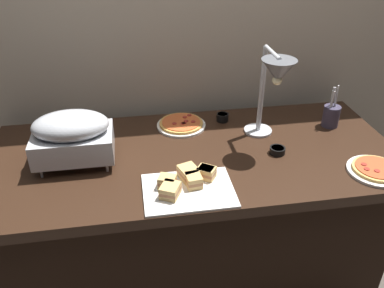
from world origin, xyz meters
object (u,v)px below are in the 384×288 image
chafing_dish (72,135)px  sauce_cup_near (222,117)px  sandwich_platter (188,184)px  pizza_plate_front (376,170)px  heat_lamp (275,78)px  utensil_holder (331,115)px  pizza_plate_center (181,124)px  sauce_cup_far (277,150)px

chafing_dish → sauce_cup_near: bearing=21.5°
sandwich_platter → sauce_cup_near: sandwich_platter is taller
pizza_plate_front → heat_lamp: bearing=144.2°
heat_lamp → utensil_holder: heat_lamp is taller
heat_lamp → sauce_cup_near: (-0.15, 0.29, -0.32)m
chafing_dish → utensil_holder: size_ratio=1.51×
pizza_plate_center → sauce_cup_far: same height
chafing_dish → pizza_plate_center: chafing_dish is taller
chafing_dish → heat_lamp: bearing=-0.0°
chafing_dish → pizza_plate_front: (1.28, -0.28, -0.13)m
chafing_dish → pizza_plate_front: chafing_dish is taller
pizza_plate_front → pizza_plate_center: 0.94m
pizza_plate_center → sandwich_platter: size_ratio=0.69×
utensil_holder → pizza_plate_center: bearing=171.4°
sandwich_platter → sauce_cup_far: bearing=23.5°
heat_lamp → sandwich_platter: 0.59m
pizza_plate_center → sandwich_platter: 0.53m
heat_lamp → sandwich_platter: heat_lamp is taller
chafing_dish → heat_lamp: 0.91m
pizza_plate_front → sauce_cup_far: size_ratio=3.37×
sandwich_platter → heat_lamp: bearing=32.1°
chafing_dish → utensil_holder: bearing=6.5°
chafing_dish → utensil_holder: 1.28m
heat_lamp → pizza_plate_front: (0.39, -0.28, -0.33)m
pizza_plate_center → sauce_cup_far: (0.40, -0.33, 0.00)m
pizza_plate_front → sauce_cup_near: size_ratio=3.81×
pizza_plate_center → utensil_holder: size_ratio=1.11×
heat_lamp → sauce_cup_far: bearing=-69.0°
sandwich_platter → utensil_holder: (0.81, 0.41, 0.04)m
pizza_plate_front → sauce_cup_far: (-0.37, 0.21, 0.00)m
pizza_plate_center → sauce_cup_near: sauce_cup_near is taller
pizza_plate_center → utensil_holder: (0.76, -0.12, 0.05)m
pizza_plate_center → pizza_plate_front: bearing=-35.2°
sandwich_platter → sauce_cup_far: 0.49m
sauce_cup_far → chafing_dish: bearing=175.7°
sauce_cup_far → utensil_holder: utensil_holder is taller
pizza_plate_front → sauce_cup_near: (-0.54, 0.57, 0.01)m
chafing_dish → sauce_cup_far: (0.91, -0.07, -0.12)m
heat_lamp → chafing_dish: bearing=180.0°
chafing_dish → sauce_cup_near: 0.80m
chafing_dish → pizza_plate_front: bearing=-12.5°
sandwich_platter → sauce_cup_near: (0.27, 0.55, -0.00)m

